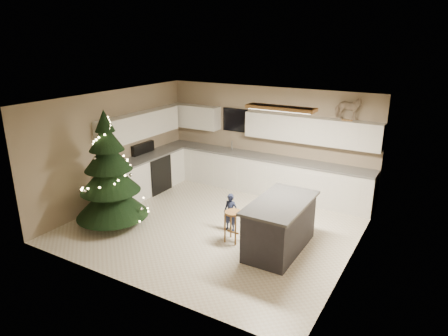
{
  "coord_description": "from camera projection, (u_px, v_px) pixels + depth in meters",
  "views": [
    {
      "loc": [
        3.95,
        -6.43,
        3.74
      ],
      "look_at": [
        0.0,
        0.35,
        1.15
      ],
      "focal_mm": 32.0,
      "sensor_mm": 36.0,
      "label": 1
    }
  ],
  "objects": [
    {
      "name": "island",
      "position": [
        280.0,
        225.0,
        7.24
      ],
      "size": [
        0.9,
        1.7,
        0.95
      ],
      "color": "black",
      "rests_on": "ground_plane"
    },
    {
      "name": "bar_stool",
      "position": [
        233.0,
        219.0,
        7.53
      ],
      "size": [
        0.32,
        0.32,
        0.62
      ],
      "rotation": [
        0.0,
        0.0,
        0.04
      ],
      "color": "olive",
      "rests_on": "ground_plane"
    },
    {
      "name": "rocking_horse",
      "position": [
        348.0,
        108.0,
        8.6
      ],
      "size": [
        0.59,
        0.27,
        0.52
      ],
      "rotation": [
        0.0,
        0.0,
        1.57
      ],
      "color": "olive",
      "rests_on": "cabinetry"
    },
    {
      "name": "room_shell",
      "position": [
        216.0,
        144.0,
        7.78
      ],
      "size": [
        5.52,
        5.02,
        2.61
      ],
      "color": "gray",
      "rests_on": "ground_plane"
    },
    {
      "name": "toddler",
      "position": [
        230.0,
        213.0,
        7.98
      ],
      "size": [
        0.29,
        0.2,
        0.78
      ],
      "primitive_type": "imported",
      "rotation": [
        0.0,
        0.0,
        0.04
      ],
      "color": "#151D3C",
      "rests_on": "ground_plane"
    },
    {
      "name": "ground_plane",
      "position": [
        216.0,
        225.0,
        8.34
      ],
      "size": [
        5.5,
        5.5,
        0.0
      ],
      "primitive_type": "plane",
      "color": "silver"
    },
    {
      "name": "cabinetry",
      "position": [
        219.0,
        163.0,
        9.89
      ],
      "size": [
        5.5,
        3.2,
        2.0
      ],
      "color": "white",
      "rests_on": "ground_plane"
    },
    {
      "name": "christmas_tree",
      "position": [
        110.0,
        180.0,
        8.04
      ],
      "size": [
        1.52,
        1.46,
        2.42
      ],
      "rotation": [
        0.0,
        0.0,
        0.38
      ],
      "color": "#3F2816",
      "rests_on": "ground_plane"
    }
  ]
}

